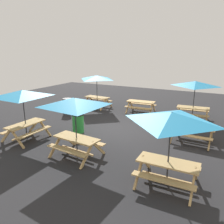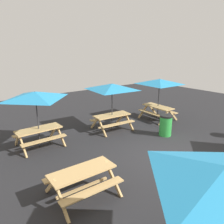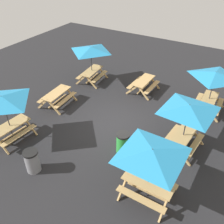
{
  "view_description": "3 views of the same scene",
  "coord_description": "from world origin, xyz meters",
  "px_view_note": "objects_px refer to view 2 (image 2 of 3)",
  "views": [
    {
      "loc": [
        4.8,
        -9.6,
        3.93
      ],
      "look_at": [
        -0.28,
        0.0,
        0.9
      ],
      "focal_mm": 35.0,
      "sensor_mm": 36.0,
      "label": 1
    },
    {
      "loc": [
        6.19,
        4.78,
        3.92
      ],
      "look_at": [
        -0.02,
        -3.39,
        0.9
      ],
      "focal_mm": 35.0,
      "sensor_mm": 36.0,
      "label": 2
    },
    {
      "loc": [
        -8.59,
        -4.93,
        7.66
      ],
      "look_at": [
        -0.28,
        0.0,
        0.9
      ],
      "focal_mm": 40.0,
      "sensor_mm": 36.0,
      "label": 3
    }
  ],
  "objects_px": {
    "picnic_table_6": "(36,99)",
    "picnic_table_3": "(159,85)",
    "picnic_table_5": "(224,185)",
    "trash_bin_green": "(166,125)",
    "picnic_table_2": "(112,90)",
    "picnic_table_0": "(82,177)"
  },
  "relations": [
    {
      "from": "picnic_table_0",
      "to": "picnic_table_5",
      "type": "relative_size",
      "value": 0.78
    },
    {
      "from": "picnic_table_3",
      "to": "picnic_table_5",
      "type": "height_order",
      "value": "same"
    },
    {
      "from": "picnic_table_2",
      "to": "trash_bin_green",
      "type": "height_order",
      "value": "picnic_table_2"
    },
    {
      "from": "picnic_table_5",
      "to": "picnic_table_6",
      "type": "xyz_separation_m",
      "value": [
        0.33,
        -7.22,
        0.0
      ]
    },
    {
      "from": "picnic_table_2",
      "to": "trash_bin_green",
      "type": "distance_m",
      "value": 2.99
    },
    {
      "from": "picnic_table_2",
      "to": "picnic_table_5",
      "type": "bearing_deg",
      "value": 69.94
    },
    {
      "from": "picnic_table_5",
      "to": "picnic_table_0",
      "type": "bearing_deg",
      "value": -87.42
    },
    {
      "from": "picnic_table_0",
      "to": "picnic_table_3",
      "type": "xyz_separation_m",
      "value": [
        -6.78,
        -3.29,
        1.43
      ]
    },
    {
      "from": "picnic_table_2",
      "to": "picnic_table_3",
      "type": "distance_m",
      "value": 3.08
    },
    {
      "from": "picnic_table_3",
      "to": "picnic_table_5",
      "type": "bearing_deg",
      "value": -42.15
    },
    {
      "from": "picnic_table_3",
      "to": "trash_bin_green",
      "type": "bearing_deg",
      "value": -39.18
    },
    {
      "from": "picnic_table_2",
      "to": "picnic_table_3",
      "type": "height_order",
      "value": "same"
    },
    {
      "from": "trash_bin_green",
      "to": "picnic_table_6",
      "type": "bearing_deg",
      "value": -25.17
    },
    {
      "from": "picnic_table_3",
      "to": "trash_bin_green",
      "type": "height_order",
      "value": "picnic_table_3"
    },
    {
      "from": "picnic_table_5",
      "to": "trash_bin_green",
      "type": "height_order",
      "value": "picnic_table_5"
    },
    {
      "from": "picnic_table_6",
      "to": "picnic_table_3",
      "type": "bearing_deg",
      "value": 174.39
    },
    {
      "from": "picnic_table_5",
      "to": "picnic_table_6",
      "type": "distance_m",
      "value": 7.23
    },
    {
      "from": "picnic_table_5",
      "to": "trash_bin_green",
      "type": "distance_m",
      "value": 6.93
    },
    {
      "from": "picnic_table_0",
      "to": "picnic_table_2",
      "type": "xyz_separation_m",
      "value": [
        -3.71,
        -3.56,
        1.43
      ]
    },
    {
      "from": "trash_bin_green",
      "to": "picnic_table_2",
      "type": "bearing_deg",
      "value": -54.7
    },
    {
      "from": "picnic_table_2",
      "to": "picnic_table_5",
      "type": "distance_m",
      "value": 7.68
    },
    {
      "from": "picnic_table_2",
      "to": "picnic_table_3",
      "type": "bearing_deg",
      "value": 179.8
    }
  ]
}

